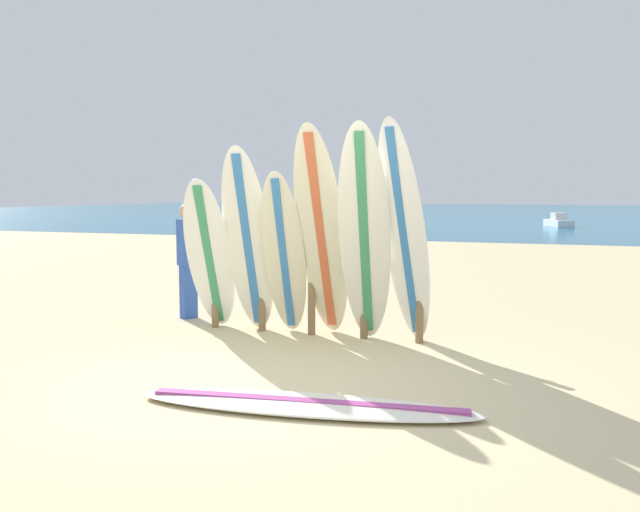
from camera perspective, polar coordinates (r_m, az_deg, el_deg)
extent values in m
plane|color=beige|center=(5.90, -5.78, -11.23)|extent=(120.00, 120.00, 0.00)
cube|color=#196B93|center=(63.16, 17.48, 3.69)|extent=(120.00, 80.00, 0.01)
cylinder|color=olive|center=(8.36, -9.14, -2.18)|extent=(0.09, 0.09, 1.18)
cylinder|color=olive|center=(8.07, -5.08, -2.41)|extent=(0.09, 0.09, 1.18)
cylinder|color=olive|center=(7.82, -0.74, -2.64)|extent=(0.09, 0.09, 1.18)
cylinder|color=olive|center=(7.62, 3.86, -2.87)|extent=(0.09, 0.09, 1.18)
cylinder|color=olive|center=(7.47, 8.68, -3.09)|extent=(0.09, 0.09, 1.18)
cylinder|color=olive|center=(7.77, -0.74, 0.55)|extent=(2.71, 0.08, 0.08)
ellipsoid|color=white|center=(8.02, -9.58, 0.01)|extent=(0.75, 1.05, 1.88)
cube|color=#388C59|center=(8.02, -9.58, 0.01)|extent=(0.28, 0.89, 1.73)
ellipsoid|color=white|center=(7.77, -6.26, 1.20)|extent=(0.68, 0.97, 2.23)
cube|color=#3372B2|center=(7.77, -6.26, 1.20)|extent=(0.21, 0.85, 2.06)
ellipsoid|color=beige|center=(7.64, -3.15, 0.09)|extent=(0.63, 0.95, 1.95)
cube|color=#3372B2|center=(7.64, -3.15, 0.09)|extent=(0.21, 0.83, 1.80)
ellipsoid|color=beige|center=(7.43, 0.13, 1.85)|extent=(0.63, 1.18, 2.45)
cube|color=#CC5933|center=(7.43, 0.13, 1.85)|extent=(0.17, 1.07, 2.26)
ellipsoid|color=white|center=(7.17, 3.89, 1.67)|extent=(0.70, 1.09, 2.44)
cube|color=#388C59|center=(7.17, 3.89, 1.67)|extent=(0.23, 0.96, 2.25)
ellipsoid|color=white|center=(7.14, 7.37, 1.79)|extent=(0.65, 1.08, 2.48)
cube|color=#3372B2|center=(7.14, 7.37, 1.79)|extent=(0.24, 0.95, 2.28)
ellipsoid|color=white|center=(5.29, -1.18, -12.80)|extent=(2.81, 0.94, 0.07)
cube|color=#A53F8C|center=(5.29, -1.18, -12.80)|extent=(2.53, 0.43, 0.08)
cube|color=#3359B2|center=(9.07, -11.37, -3.05)|extent=(0.22, 0.24, 0.73)
cube|color=#3359B2|center=(9.00, -11.45, 1.19)|extent=(0.26, 0.29, 0.62)
sphere|color=tan|center=(8.98, -11.50, 3.82)|extent=(0.21, 0.21, 0.21)
cube|color=silver|center=(35.39, 20.03, 2.70)|extent=(1.50, 2.53, 0.35)
cube|color=silver|center=(35.38, 20.05, 3.27)|extent=(0.80, 0.99, 0.36)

